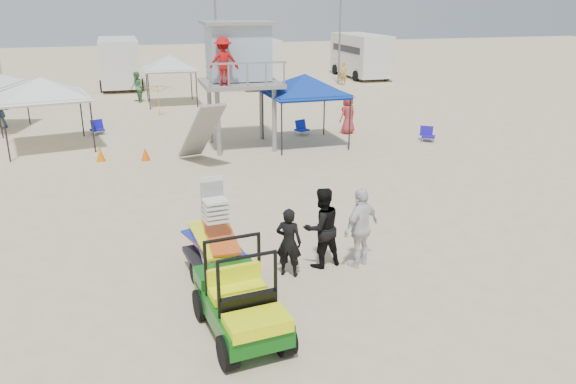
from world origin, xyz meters
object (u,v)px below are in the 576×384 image
object	(u,v)px
lifeguard_tower	(237,57)
man_left	(289,242)
utility_cart	(240,296)
surf_trailer	(217,243)
canopy_blue	(305,77)

from	to	relation	value
lifeguard_tower	man_left	bearing A→B (deg)	-96.73
man_left	lifeguard_tower	bearing A→B (deg)	-65.48
utility_cart	man_left	size ratio (longest dim) A/B	1.53
lifeguard_tower	surf_trailer	bearing A→B (deg)	-104.28
utility_cart	canopy_blue	bearing A→B (deg)	67.03
surf_trailer	lifeguard_tower	world-z (taller)	lifeguard_tower
surf_trailer	man_left	distance (m)	1.54
surf_trailer	man_left	bearing A→B (deg)	-11.21
utility_cart	man_left	xyz separation A→B (m)	(1.52, 2.03, -0.03)
surf_trailer	lifeguard_tower	size ratio (longest dim) A/B	0.47
surf_trailer	man_left	xyz separation A→B (m)	(1.51, -0.30, -0.04)
surf_trailer	lifeguard_tower	xyz separation A→B (m)	(2.89, 11.34, 2.80)
utility_cart	surf_trailer	world-z (taller)	surf_trailer
utility_cart	man_left	distance (m)	2.54
lifeguard_tower	canopy_blue	distance (m)	2.86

